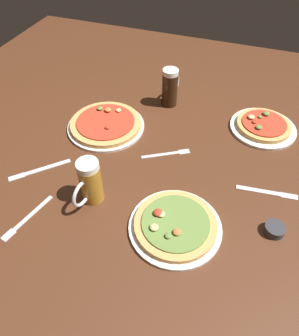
# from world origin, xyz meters

# --- Properties ---
(ground_plane) EXTENTS (2.40, 2.40, 0.03)m
(ground_plane) POSITION_xyz_m (0.00, 0.00, -0.01)
(ground_plane) COLOR #4C2816
(pizza_plate_near) EXTENTS (0.30, 0.30, 0.05)m
(pizza_plate_near) POSITION_xyz_m (0.16, -0.21, 0.02)
(pizza_plate_near) COLOR silver
(pizza_plate_near) RESTS_ON ground_plane
(pizza_plate_far) EXTENTS (0.28, 0.28, 0.05)m
(pizza_plate_far) POSITION_xyz_m (0.38, 0.40, 0.02)
(pizza_plate_far) COLOR silver
(pizza_plate_far) RESTS_ON ground_plane
(pizza_plate_side) EXTENTS (0.33, 0.33, 0.05)m
(pizza_plate_side) POSITION_xyz_m (-0.27, 0.19, 0.02)
(pizza_plate_side) COLOR silver
(pizza_plate_side) RESTS_ON ground_plane
(beer_mug_dark) EXTENTS (0.07, 0.13, 0.18)m
(beer_mug_dark) POSITION_xyz_m (-0.06, 0.45, 0.09)
(beer_mug_dark) COLOR black
(beer_mug_dark) RESTS_ON ground_plane
(beer_mug_amber) EXTENTS (0.08, 0.13, 0.17)m
(beer_mug_amber) POSITION_xyz_m (-0.14, -0.19, 0.08)
(beer_mug_amber) COLOR #B27A23
(beer_mug_amber) RESTS_ON ground_plane
(ramekin_sauce) EXTENTS (0.07, 0.07, 0.03)m
(ramekin_sauce) POSITION_xyz_m (0.46, -0.12, 0.01)
(ramekin_sauce) COLOR #333338
(ramekin_sauce) RESTS_ON ground_plane
(fork_left) EXTENTS (0.18, 0.12, 0.01)m
(fork_left) POSITION_xyz_m (0.03, 0.11, 0.00)
(fork_left) COLOR silver
(fork_left) RESTS_ON ground_plane
(knife_right) EXTENTS (0.22, 0.04, 0.01)m
(knife_right) POSITION_xyz_m (0.43, 0.04, 0.00)
(knife_right) COLOR silver
(knife_right) RESTS_ON ground_plane
(fork_spare) EXTENTS (0.07, 0.21, 0.01)m
(fork_spare) POSITION_xyz_m (-0.31, -0.34, 0.00)
(fork_spare) COLOR silver
(fork_spare) RESTS_ON ground_plane
(knife_spare) EXTENTS (0.18, 0.18, 0.01)m
(knife_spare) POSITION_xyz_m (-0.40, -0.13, 0.00)
(knife_spare) COLOR silver
(knife_spare) RESTS_ON ground_plane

